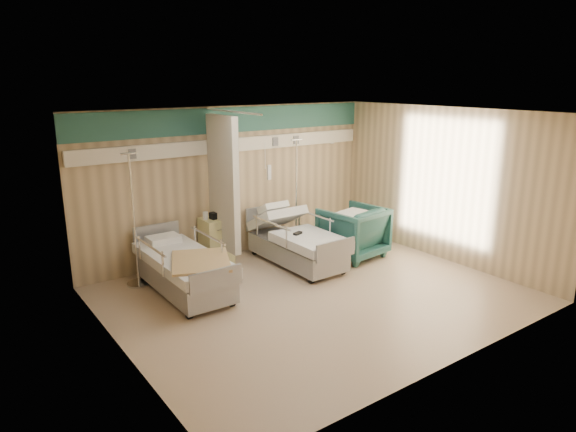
{
  "coord_description": "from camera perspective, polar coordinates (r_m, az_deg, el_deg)",
  "views": [
    {
      "loc": [
        -4.69,
        -5.76,
        3.29
      ],
      "look_at": [
        -0.1,
        0.6,
        1.17
      ],
      "focal_mm": 32.0,
      "sensor_mm": 36.0,
      "label": 1
    }
  ],
  "objects": [
    {
      "name": "waffle_blanket",
      "position": [
        9.6,
        7.46,
        1.2
      ],
      "size": [
        0.74,
        0.69,
        0.07
      ],
      "primitive_type": "cube",
      "rotation": [
        0.0,
        0.0,
        3.35
      ],
      "color": "silver",
      "rests_on": "visitor_armchair"
    },
    {
      "name": "white_cup",
      "position": [
        9.24,
        -9.15,
        0.04
      ],
      "size": [
        0.12,
        0.12,
        0.13
      ],
      "primitive_type": "cylinder",
      "rotation": [
        0.0,
        0.0,
        0.3
      ],
      "color": "white",
      "rests_on": "bedside_cabinet"
    },
    {
      "name": "ground",
      "position": [
        8.12,
        3.06,
        -8.79
      ],
      "size": [
        6.0,
        5.0,
        0.0
      ],
      "primitive_type": "cube",
      "color": "#9F856E",
      "rests_on": "ground"
    },
    {
      "name": "iv_stand_left",
      "position": [
        8.7,
        -16.42,
        -4.58
      ],
      "size": [
        0.39,
        0.39,
        2.18
      ],
      "rotation": [
        0.0,
        0.0,
        -0.23
      ],
      "color": "silver",
      "rests_on": "ground"
    },
    {
      "name": "toiletry_bag",
      "position": [
        9.26,
        -8.0,
        0.08
      ],
      "size": [
        0.23,
        0.15,
        0.12
      ],
      "primitive_type": "cube",
      "rotation": [
        0.0,
        0.0,
        0.07
      ],
      "color": "black",
      "rests_on": "bedside_cabinet"
    },
    {
      "name": "tan_blanket",
      "position": [
        7.78,
        -9.67,
        -4.95
      ],
      "size": [
        1.19,
        1.3,
        0.04
      ],
      "primitive_type": "cube",
      "rotation": [
        0.0,
        0.0,
        -0.41
      ],
      "color": "tan",
      "rests_on": "bed_left"
    },
    {
      "name": "iv_stand_right",
      "position": [
        10.22,
        0.9,
        -1.06
      ],
      "size": [
        0.39,
        0.39,
        2.16
      ],
      "rotation": [
        0.0,
        0.0,
        0.41
      ],
      "color": "silver",
      "rests_on": "ground"
    },
    {
      "name": "call_remote",
      "position": [
        9.0,
        1.08,
        -1.93
      ],
      "size": [
        0.19,
        0.13,
        0.04
      ],
      "primitive_type": "cube",
      "rotation": [
        0.0,
        0.0,
        0.33
      ],
      "color": "black",
      "rests_on": "bed_right"
    },
    {
      "name": "bed_right",
      "position": [
        9.31,
        0.95,
        -3.51
      ],
      "size": [
        1.0,
        2.16,
        0.63
      ],
      "primitive_type": null,
      "color": "silver",
      "rests_on": "ground"
    },
    {
      "name": "visitor_armchair",
      "position": [
        9.74,
        7.22,
        -1.75
      ],
      "size": [
        1.15,
        1.17,
        0.97
      ],
      "primitive_type": "imported",
      "rotation": [
        0.0,
        0.0,
        3.26
      ],
      "color": "#1F4F4A",
      "rests_on": "ground"
    },
    {
      "name": "bed_left",
      "position": [
        8.26,
        -11.44,
        -6.3
      ],
      "size": [
        1.0,
        2.16,
        0.63
      ],
      "primitive_type": null,
      "color": "silver",
      "rests_on": "ground"
    },
    {
      "name": "room_walls",
      "position": [
        7.74,
        1.9,
        4.49
      ],
      "size": [
        6.04,
        5.04,
        2.82
      ],
      "color": "tan",
      "rests_on": "ground"
    },
    {
      "name": "bedside_cabinet",
      "position": [
        9.42,
        -7.97,
        -2.74
      ],
      "size": [
        0.5,
        0.48,
        0.85
      ],
      "primitive_type": "cube",
      "color": "#D3CD84",
      "rests_on": "ground"
    }
  ]
}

